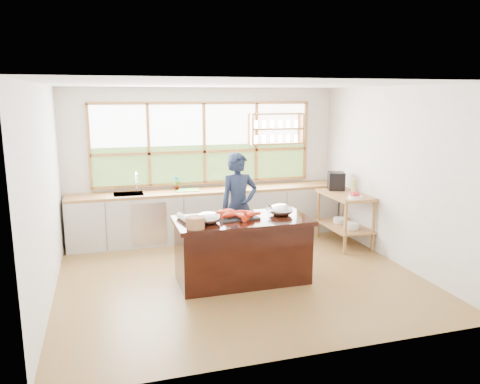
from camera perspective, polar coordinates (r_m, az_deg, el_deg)
name	(u,v)px	position (r m, az deg, el deg)	size (l,w,h in m)	color
ground_plane	(238,275)	(6.87, -0.21, -10.12)	(5.00, 5.00, 0.00)	brown
room_shell	(230,151)	(6.93, -1.22, 5.04)	(5.02, 4.52, 2.71)	silver
back_counter	(208,213)	(8.52, -3.98, -2.62)	(4.90, 0.63, 0.90)	beige
right_shelf_unit	(345,210)	(8.30, 12.71, -2.21)	(0.62, 1.10, 0.90)	#A26B3A
island	(242,250)	(6.54, 0.28, -7.04)	(1.85, 0.90, 0.90)	black
cook	(239,206)	(7.34, -0.15, -1.76)	(0.62, 0.41, 1.69)	#18223B
potted_plant	(177,183)	(8.36, -7.73, 1.10)	(0.14, 0.10, 0.27)	slate
cutting_board	(187,190)	(8.36, -6.42, 0.23)	(0.40, 0.30, 0.01)	#5CAD44
espresso_machine	(336,181)	(8.52, 11.64, 1.32)	(0.28, 0.30, 0.32)	black
wine_bottle	(353,187)	(8.11, 13.66, 0.61)	(0.07, 0.07, 0.29)	tan
fruit_bowl	(355,196)	(7.87, 13.87, -0.46)	(0.22, 0.22, 0.11)	white
slate_board	(237,217)	(6.45, -0.40, -3.09)	(0.55, 0.40, 0.02)	black
lobster_pile	(236,214)	(6.42, -0.45, -2.69)	(0.55, 0.48, 0.08)	#CC3904
mixing_bowl_left	(208,218)	(6.18, -3.90, -3.19)	(0.33, 0.33, 0.16)	silver
mixing_bowl_right	(281,210)	(6.61, 4.99, -2.19)	(0.35, 0.35, 0.17)	silver
wine_glass	(269,209)	(6.28, 3.58, -2.08)	(0.08, 0.08, 0.22)	white
wicker_basket	(195,223)	(5.95, -5.46, -3.74)	(0.24, 0.24, 0.15)	#A96C44
parchment_roll	(183,218)	(6.35, -6.97, -3.11)	(0.08, 0.08, 0.30)	silver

